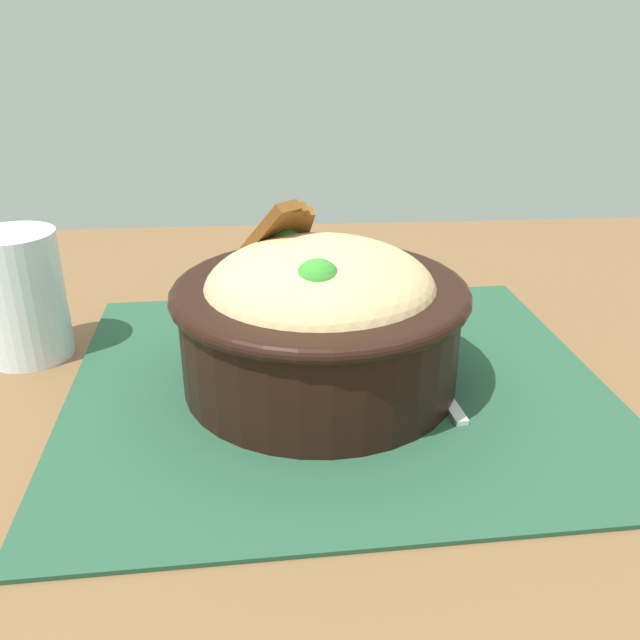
# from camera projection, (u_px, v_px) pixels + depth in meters

# --- Properties ---
(table) EXTENTS (1.31, 0.80, 0.76)m
(table) POSITION_uv_depth(u_px,v_px,m) (363.00, 442.00, 0.57)
(table) COLOR brown
(table) RESTS_ON ground_plane
(placemat) EXTENTS (0.41, 0.37, 0.00)m
(placemat) POSITION_uv_depth(u_px,v_px,m) (338.00, 383.00, 0.51)
(placemat) COLOR #1E422D
(placemat) RESTS_ON table
(bowl) EXTENTS (0.23, 0.23, 0.13)m
(bowl) POSITION_uv_depth(u_px,v_px,m) (320.00, 314.00, 0.48)
(bowl) COLOR black
(bowl) RESTS_ON placemat
(fork) EXTENTS (0.03, 0.12, 0.00)m
(fork) POSITION_uv_depth(u_px,v_px,m) (431.00, 375.00, 0.51)
(fork) COLOR #B9B9B9
(fork) RESTS_ON placemat
(drinking_glass) EXTENTS (0.07, 0.07, 0.10)m
(drinking_glass) POSITION_uv_depth(u_px,v_px,m) (23.00, 304.00, 0.53)
(drinking_glass) COLOR silver
(drinking_glass) RESTS_ON table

